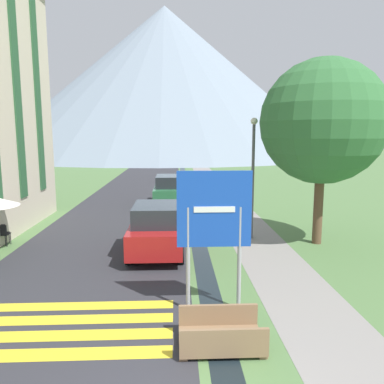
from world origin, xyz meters
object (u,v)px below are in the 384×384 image
at_px(road_sign, 214,221).
at_px(streetlamp, 253,167).
at_px(cafe_chair_far_left, 3,233).
at_px(parked_car_far, 169,190).
at_px(cafe_chair_far_right, 1,232).
at_px(parked_car_near, 156,229).
at_px(tree_by_path, 323,122).
at_px(footbridge, 221,336).

xyz_separation_m(road_sign, streetlamp, (2.24, 6.39, 0.72)).
bearing_deg(cafe_chair_far_left, parked_car_far, 81.11).
distance_m(road_sign, cafe_chair_far_left, 9.60).
bearing_deg(cafe_chair_far_right, road_sign, -45.47).
bearing_deg(parked_car_near, streetlamp, 26.07).
xyz_separation_m(cafe_chair_far_left, tree_by_path, (12.25, -0.15, 4.22)).
distance_m(footbridge, tree_by_path, 9.65).
relative_size(road_sign, cafe_chair_far_right, 4.04).
xyz_separation_m(road_sign, tree_by_path, (4.67, 5.49, 2.51)).
bearing_deg(footbridge, cafe_chair_far_right, 136.01).
relative_size(parked_car_far, streetlamp, 0.83).
bearing_deg(road_sign, parked_car_far, 95.39).
bearing_deg(cafe_chair_far_left, footbridge, -15.93).
relative_size(road_sign, tree_by_path, 0.48).
height_order(footbridge, parked_car_far, parked_car_far).
relative_size(parked_car_near, streetlamp, 0.81).
bearing_deg(road_sign, streetlamp, 70.67).
relative_size(parked_car_near, cafe_chair_far_left, 4.69).
relative_size(road_sign, streetlamp, 0.69).
distance_m(parked_car_near, tree_by_path, 7.42).
bearing_deg(parked_car_far, tree_by_path, -54.84).
height_order(cafe_chair_far_right, tree_by_path, tree_by_path).
bearing_deg(streetlamp, parked_car_far, 115.10).
xyz_separation_m(road_sign, cafe_chair_far_right, (-7.68, 5.76, -1.71)).
bearing_deg(streetlamp, cafe_chair_far_left, -175.64).
bearing_deg(cafe_chair_far_left, road_sign, -8.69).
bearing_deg(tree_by_path, footbridge, -123.31).
bearing_deg(parked_car_near, footbridge, -75.40).
height_order(road_sign, streetlamp, streetlamp).
bearing_deg(cafe_chair_far_left, cafe_chair_far_right, 158.47).
height_order(cafe_chair_far_left, cafe_chair_far_right, same).
distance_m(parked_car_near, cafe_chair_far_right, 6.21).
distance_m(parked_car_far, cafe_chair_far_right, 10.41).
distance_m(footbridge, cafe_chair_far_left, 10.50).
bearing_deg(cafe_chair_far_left, parked_car_near, 17.18).
distance_m(road_sign, streetlamp, 6.81).
relative_size(streetlamp, tree_by_path, 0.69).
bearing_deg(footbridge, parked_car_near, 104.60).
bearing_deg(cafe_chair_far_right, cafe_chair_far_left, -58.11).
bearing_deg(tree_by_path, parked_car_far, 125.16).
relative_size(cafe_chair_far_right, tree_by_path, 0.12).
xyz_separation_m(footbridge, cafe_chair_far_left, (-7.57, 7.28, 0.29)).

